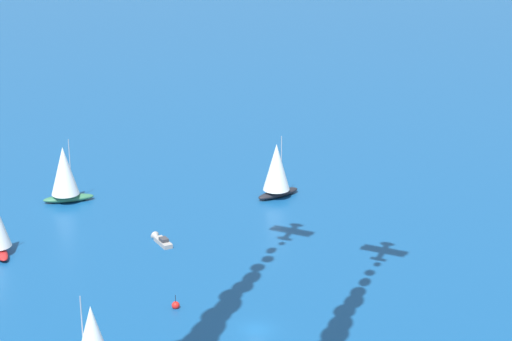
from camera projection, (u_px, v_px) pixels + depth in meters
name	position (u px, v px, depth m)	size (l,w,h in m)	color
ground_plane	(256.00, 330.00, 117.77)	(2000.00, 2000.00, 0.00)	navy
motorboat_far_stbd	(161.00, 240.00, 144.41)	(5.26, 4.23, 1.57)	#9E9993
sailboat_inshore	(277.00, 170.00, 162.56)	(6.60, 8.90, 11.31)	black
sailboat_trailing	(65.00, 174.00, 160.29)	(8.31, 7.80, 11.50)	#33704C
marker_buoy	(176.00, 305.00, 123.41)	(1.10, 1.10, 2.10)	red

